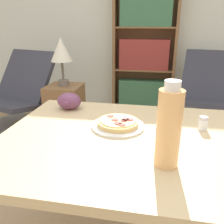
% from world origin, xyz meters
% --- Properties ---
extents(wall_back, '(8.00, 0.05, 2.60)m').
position_xyz_m(wall_back, '(0.00, 2.62, 1.30)').
color(wall_back, silver).
rests_on(wall_back, ground_plane).
extents(dining_table, '(1.04, 0.81, 0.74)m').
position_xyz_m(dining_table, '(0.15, 0.04, 0.63)').
color(dining_table, '#D1B27F').
rests_on(dining_table, ground_plane).
extents(pizza_on_plate, '(0.24, 0.24, 0.04)m').
position_xyz_m(pizza_on_plate, '(0.10, 0.13, 0.76)').
color(pizza_on_plate, white).
rests_on(pizza_on_plate, dining_table).
extents(grape_bunch, '(0.13, 0.12, 0.09)m').
position_xyz_m(grape_bunch, '(-0.19, 0.32, 0.79)').
color(grape_bunch, '#6B3856').
rests_on(grape_bunch, dining_table).
extents(drink_bottle, '(0.08, 0.08, 0.28)m').
position_xyz_m(drink_bottle, '(0.30, -0.14, 0.88)').
color(drink_bottle, '#EFB270').
rests_on(drink_bottle, dining_table).
extents(salt_shaker, '(0.04, 0.04, 0.06)m').
position_xyz_m(salt_shaker, '(0.46, 0.16, 0.77)').
color(salt_shaker, white).
rests_on(salt_shaker, dining_table).
extents(lounge_chair_near, '(0.84, 0.92, 0.88)m').
position_xyz_m(lounge_chair_near, '(-1.26, 1.48, 0.29)').
color(lounge_chair_near, slate).
rests_on(lounge_chair_near, ground_plane).
extents(lounge_chair_far, '(0.79, 0.87, 0.88)m').
position_xyz_m(lounge_chair_far, '(0.88, 1.87, 0.29)').
color(lounge_chair_far, slate).
rests_on(lounge_chair_far, ground_plane).
extents(bookshelf, '(0.84, 0.25, 1.69)m').
position_xyz_m(bookshelf, '(0.09, 2.47, 0.80)').
color(bookshelf, brown).
rests_on(bookshelf, ground_plane).
extents(side_table, '(0.34, 0.34, 0.59)m').
position_xyz_m(side_table, '(-0.65, 1.36, 0.29)').
color(side_table, brown).
rests_on(side_table, ground_plane).
extents(table_lamp, '(0.21, 0.21, 0.46)m').
position_xyz_m(table_lamp, '(-0.65, 1.36, 0.92)').
color(table_lamp, '#665B51').
rests_on(table_lamp, side_table).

